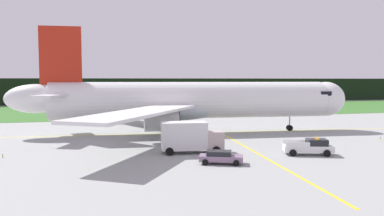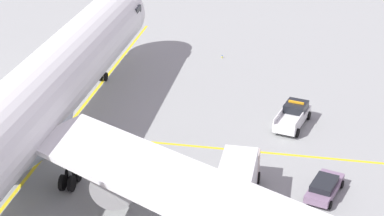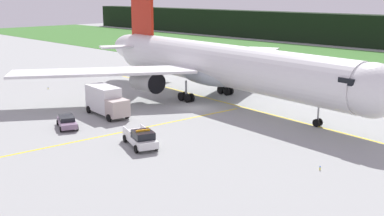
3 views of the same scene
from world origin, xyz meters
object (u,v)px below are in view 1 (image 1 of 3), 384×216
object	(u,v)px
airliner	(187,101)
catering_truck	(190,137)
staff_car	(221,157)
ops_pickup_truck	(310,147)

from	to	relation	value
airliner	catering_truck	size ratio (longest dim) A/B	7.42
catering_truck	staff_car	bearing A→B (deg)	-76.36
airliner	staff_car	distance (m)	22.70
airliner	staff_car	bearing A→B (deg)	-95.76
airliner	staff_car	world-z (taller)	airliner
catering_truck	airliner	bearing A→B (deg)	76.71
ops_pickup_truck	staff_car	bearing A→B (deg)	-170.98
airliner	ops_pickup_truck	world-z (taller)	airliner
airliner	staff_car	xyz separation A→B (m)	(-2.24, -22.18, -4.29)
staff_car	catering_truck	bearing A→B (deg)	103.64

